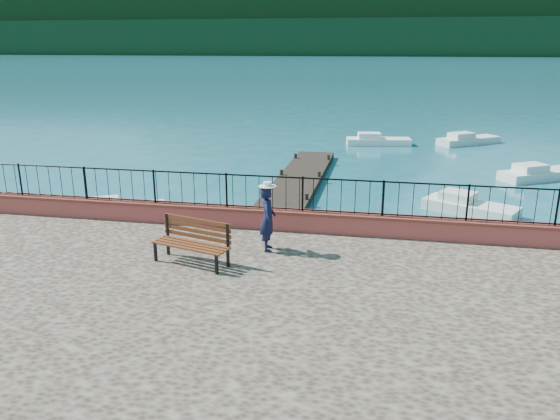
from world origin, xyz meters
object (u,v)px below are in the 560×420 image
at_px(boat_5, 469,138).
at_px(boat_0, 117,208).
at_px(park_bench, 192,251).
at_px(boat_1, 471,203).
at_px(boat_4, 379,139).
at_px(boat_2, 540,171).
at_px(person, 268,219).

bearing_deg(boat_5, boat_0, -164.19).
xyz_separation_m(park_bench, boat_0, (-5.33, 6.37, -1.12)).
relative_size(boat_1, boat_4, 0.86).
height_order(boat_1, boat_2, same).
xyz_separation_m(park_bench, boat_1, (7.75, 9.55, -1.12)).
distance_m(boat_2, boat_5, 9.60).
relative_size(park_bench, boat_4, 0.50).
bearing_deg(boat_2, boat_4, 103.79).
relative_size(park_bench, boat_0, 0.56).
bearing_deg(person, boat_1, -49.87).
bearing_deg(person, boat_0, 40.12).
height_order(park_bench, boat_1, park_bench).
relative_size(boat_4, boat_5, 0.94).
bearing_deg(boat_5, person, -144.43).
bearing_deg(person, boat_2, -47.89).
bearing_deg(boat_1, park_bench, -100.51).
distance_m(boat_1, boat_2, 7.62).
relative_size(boat_0, boat_5, 0.84).
relative_size(park_bench, boat_1, 0.58).
bearing_deg(boat_5, park_bench, -146.77).
bearing_deg(person, boat_4, -19.23).
xyz_separation_m(boat_0, boat_5, (15.02, 19.01, 0.00)).
bearing_deg(boat_4, boat_1, -83.86).
bearing_deg(boat_2, boat_1, -152.99).
height_order(boat_1, boat_5, same).
distance_m(boat_0, boat_5, 24.23).
bearing_deg(park_bench, boat_2, 69.46).
xyz_separation_m(park_bench, boat_5, (9.68, 25.38, -1.12)).
height_order(boat_1, boat_4, same).
xyz_separation_m(park_bench, person, (1.59, 1.24, 0.52)).
bearing_deg(park_bench, boat_4, 96.43).
height_order(person, boat_4, person).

